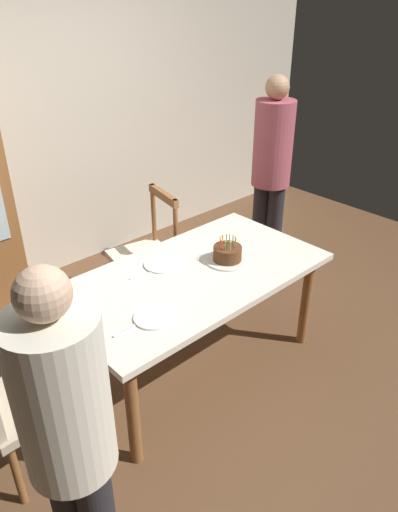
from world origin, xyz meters
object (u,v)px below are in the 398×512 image
(plate_far_side, at_px, (161,264))
(dining_table, at_px, (193,285))
(chair_spindle_back, at_px, (146,256))
(person_celebrant, at_px, (69,435))
(person_guest, at_px, (271,167))
(birthday_cake, at_px, (227,255))
(chair_upholstered, at_px, (4,398))
(plate_near_celebrant, at_px, (154,317))

(plate_far_side, bearing_deg, dining_table, -67.55)
(chair_spindle_back, relative_size, person_celebrant, 0.60)
(plate_far_side, distance_m, person_guest, 1.48)
(plate_far_side, bearing_deg, person_guest, 12.25)
(dining_table, height_order, birthday_cake, birthday_cake)
(chair_spindle_back, bearing_deg, plate_far_side, -117.11)
(plate_far_side, distance_m, person_celebrant, 1.48)
(plate_far_side, relative_size, chair_upholstered, 0.23)
(birthday_cake, distance_m, plate_near_celebrant, 0.74)
(plate_far_side, bearing_deg, birthday_cake, -35.21)
(birthday_cake, relative_size, chair_spindle_back, 0.29)
(plate_far_side, distance_m, chair_spindle_back, 0.69)
(chair_upholstered, height_order, person_guest, person_guest)
(dining_table, distance_m, plate_near_celebrant, 0.51)
(person_celebrant, bearing_deg, chair_upholstered, 89.90)
(birthday_cake, xyz_separation_m, person_celebrant, (-1.49, -0.68, 0.12))
(birthday_cake, xyz_separation_m, plate_near_celebrant, (-0.72, -0.16, -0.04))
(person_celebrant, bearing_deg, plate_near_celebrant, 33.66)
(plate_near_celebrant, height_order, plate_far_side, same)
(chair_spindle_back, bearing_deg, person_celebrant, -134.09)
(dining_table, distance_m, chair_spindle_back, 0.82)
(person_celebrant, distance_m, person_guest, 2.85)
(person_guest, bearing_deg, chair_spindle_back, 167.42)
(chair_upholstered, distance_m, person_guest, 2.66)
(chair_spindle_back, distance_m, chair_upholstered, 1.63)
(birthday_cake, bearing_deg, person_guest, 27.10)
(plate_near_celebrant, distance_m, person_guest, 1.96)
(chair_upholstered, bearing_deg, plate_far_side, 9.96)
(chair_upholstered, xyz_separation_m, person_celebrant, (-0.00, -0.72, 0.36))
(dining_table, height_order, chair_upholstered, chair_upholstered)
(plate_near_celebrant, relative_size, chair_upholstered, 0.23)
(plate_far_side, xyz_separation_m, chair_upholstered, (-1.15, -0.20, -0.20))
(person_celebrant, bearing_deg, birthday_cake, 24.38)
(plate_near_celebrant, distance_m, person_celebrant, 0.94)
(chair_spindle_back, bearing_deg, chair_upholstered, -151.96)
(birthday_cake, height_order, person_celebrant, person_celebrant)
(dining_table, height_order, person_guest, person_guest)
(plate_near_celebrant, relative_size, plate_far_side, 1.00)
(plate_far_side, distance_m, chair_upholstered, 1.18)
(dining_table, relative_size, chair_spindle_back, 1.77)
(plate_near_celebrant, bearing_deg, dining_table, 23.76)
(plate_far_side, height_order, chair_spindle_back, chair_spindle_back)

